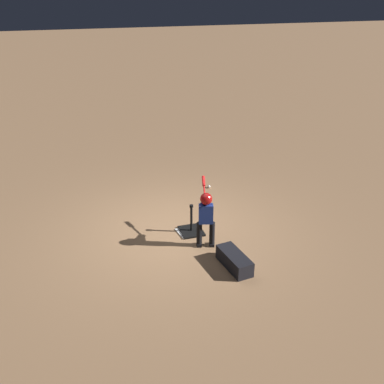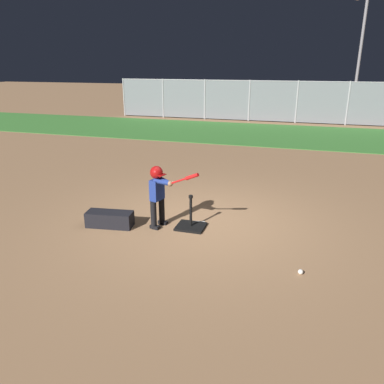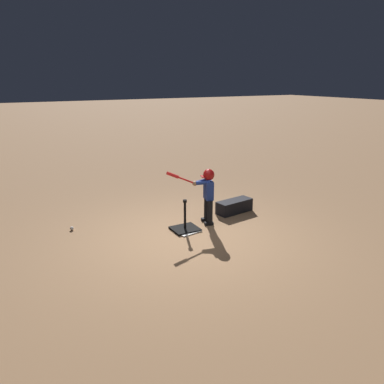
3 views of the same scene
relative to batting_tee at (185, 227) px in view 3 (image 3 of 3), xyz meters
The scene contains 6 objects.
ground_plane 0.38m from the batting_tee, 64.60° to the left, with size 90.00×90.00×0.00m, color #99704C.
home_plate 0.08m from the batting_tee, 85.01° to the left, with size 0.44×0.44×0.02m, color white.
batting_tee is the anchor object (origin of this frame).
batter_child 0.87m from the batting_tee, 168.58° to the right, with size 0.95×0.43×1.14m.
baseball 2.23m from the batting_tee, 28.66° to the right, with size 0.07×0.07×0.07m, color white.
equipment_bag 1.49m from the batting_tee, 165.68° to the right, with size 0.84×0.32×0.28m, color black.
Camera 3 is at (3.04, 5.70, 2.87)m, focal length 35.00 mm.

